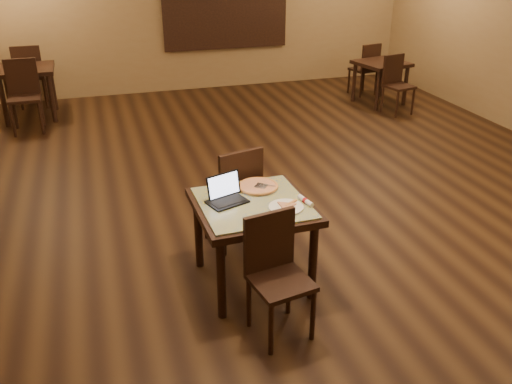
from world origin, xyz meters
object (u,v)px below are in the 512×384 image
object	(u,v)px
laptop	(226,194)
other_table_b	(26,76)
tiled_table	(253,213)
other_table_a	(381,69)
other_table_b_chair_far	(29,73)
other_table_a_chair_far	(367,66)
other_table_a_chair_near	(396,81)
chair_main_far	(236,192)
other_table_b_chair_near	(24,91)
chair_main_near	(276,268)
pizza_pan	(258,188)

from	to	relation	value
laptop	other_table_b	distance (m)	5.64
tiled_table	other_table_a	xyz separation A→B (m)	(3.66, 4.50, -0.06)
other_table_a	other_table_b_chair_far	world-z (taller)	other_table_b_chair_far
other_table_b_chair_far	other_table_a	bearing A→B (deg)	164.69
tiled_table	other_table_a_chair_far	world-z (taller)	other_table_a_chair_far
other_table_a_chair_near	other_table_b	distance (m)	5.92
chair_main_far	other_table_a_chair_far	world-z (taller)	chair_main_far
laptop	other_table_b_chair_near	distance (m)	5.07
chair_main_far	other_table_a	world-z (taller)	chair_main_far
other_table_a_chair_near	other_table_a_chair_far	size ratio (longest dim) A/B	1.00
chair_main_far	other_table_a_chair_near	size ratio (longest dim) A/B	1.07
other_table_a_chair_near	other_table_a_chair_far	bearing A→B (deg)	75.80
other_table_a	other_table_b	world-z (taller)	other_table_b
tiled_table	laptop	world-z (taller)	laptop
chair_main_near	other_table_a_chair_near	size ratio (longest dim) A/B	1.00
chair_main_far	other_table_b_chair_far	size ratio (longest dim) A/B	0.95
chair_main_far	other_table_b_chair_near	distance (m)	4.69
chair_main_near	pizza_pan	size ratio (longest dim) A/B	2.89
other_table_a_chair_near	other_table_b_chair_far	world-z (taller)	other_table_b_chair_far
tiled_table	other_table_a_chair_near	world-z (taller)	other_table_a_chair_near
chair_main_near	other_table_a	world-z (taller)	chair_main_near
other_table_a	other_table_b	size ratio (longest dim) A/B	1.05
other_table_a	other_table_b	bearing A→B (deg)	158.63
other_table_a	other_table_a_chair_far	size ratio (longest dim) A/B	0.98
other_table_a_chair_far	chair_main_far	bearing A→B (deg)	38.14
chair_main_near	other_table_b_chair_near	xyz separation A→B (m)	(-2.08, 5.42, 0.07)
tiled_table	pizza_pan	size ratio (longest dim) A/B	2.91
chair_main_near	other_table_a	size ratio (longest dim) A/B	1.02
other_table_a_chair_near	other_table_a_chair_far	xyz separation A→B (m)	(0.04, 1.10, 0.00)
pizza_pan	other_table_a_chair_far	bearing A→B (deg)	53.51
pizza_pan	tiled_table	bearing A→B (deg)	-116.57
other_table_a	other_table_b_chair_near	distance (m)	5.76
tiled_table	other_table_b_chair_far	xyz separation A→B (m)	(-2.10, 6.03, -0.07)
tiled_table	other_table_a	world-z (taller)	tiled_table
laptop	other_table_a_chair_far	bearing A→B (deg)	33.07
tiled_table	other_table_b_chair_near	world-z (taller)	other_table_b_chair_near
chair_main_far	other_table_b	size ratio (longest dim) A/B	1.15
tiled_table	other_table_a_chair_near	size ratio (longest dim) A/B	1.01
other_table_b	other_table_b_chair_near	bearing A→B (deg)	-90.53
pizza_pan	other_table_b_chair_near	distance (m)	5.07
chair_main_far	other_table_a_chair_far	bearing A→B (deg)	-143.79
pizza_pan	other_table_a	distance (m)	5.54
other_table_b_chair_near	other_table_a_chair_far	bearing A→B (deg)	2.01
other_table_a	other_table_b_chair_near	size ratio (longest dim) A/B	0.87
other_table_a	chair_main_far	bearing A→B (deg)	-145.47
other_table_a	other_table_b	distance (m)	5.83
laptop	other_table_b_chair_far	xyz separation A→B (m)	(-1.90, 5.93, -0.22)
chair_main_near	other_table_a_chair_far	xyz separation A→B (m)	(3.69, 5.67, 0.00)
tiled_table	other_table_b	bearing A→B (deg)	109.62
other_table_b_chair_near	other_table_b_chair_far	size ratio (longest dim) A/B	1.00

